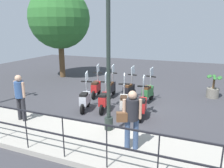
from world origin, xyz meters
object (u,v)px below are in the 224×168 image
at_px(lamp_post_near, 108,66).
at_px(tree_large, 59,18).
at_px(scooter_near_2, 104,100).
at_px(scooter_far_3, 96,87).
at_px(pedestrian_with_bag, 131,116).
at_px(scooter_far_1, 129,90).
at_px(scooter_far_2, 111,87).
at_px(scooter_near_1, 124,102).
at_px(pedestrian_distant, 20,94).
at_px(scooter_near_0, 142,105).
at_px(scooter_near_3, 85,99).
at_px(scooter_far_0, 148,92).
at_px(potted_palm, 213,88).

distance_m(lamp_post_near, tree_large, 8.94).
height_order(tree_large, scooter_near_2, tree_large).
bearing_deg(scooter_far_3, pedestrian_with_bag, -151.68).
height_order(scooter_far_1, scooter_far_2, same).
bearing_deg(tree_large, scooter_near_1, -128.13).
xyz_separation_m(pedestrian_distant, scooter_far_1, (3.89, -2.62, -0.60)).
height_order(scooter_near_0, scooter_near_1, same).
xyz_separation_m(scooter_near_1, scooter_near_3, (-0.19, 1.57, 0.00)).
xyz_separation_m(lamp_post_near, scooter_far_3, (3.26, 2.02, -1.67)).
relative_size(scooter_far_1, scooter_far_2, 1.00).
relative_size(lamp_post_near, scooter_near_2, 2.93).
height_order(pedestrian_with_bag, scooter_far_1, pedestrian_with_bag).
bearing_deg(tree_large, scooter_far_3, -127.61).
height_order(scooter_near_1, scooter_far_3, same).
relative_size(tree_large, scooter_far_1, 3.74).
height_order(scooter_far_0, scooter_far_2, same).
height_order(scooter_near_3, scooter_far_2, same).
height_order(pedestrian_distant, scooter_near_0, pedestrian_distant).
distance_m(lamp_post_near, scooter_near_3, 2.78).
xyz_separation_m(tree_large, scooter_near_0, (-4.76, -6.70, -3.32)).
distance_m(potted_palm, scooter_near_2, 5.39).
distance_m(pedestrian_with_bag, scooter_far_2, 4.92).
height_order(tree_large, scooter_near_3, tree_large).
bearing_deg(lamp_post_near, scooter_far_0, -7.79).
bearing_deg(scooter_near_0, potted_palm, -42.88).
xyz_separation_m(scooter_near_3, scooter_far_3, (1.77, 0.37, 0.00)).
bearing_deg(scooter_far_3, scooter_far_1, -91.99).
xyz_separation_m(lamp_post_near, pedestrian_distant, (-0.46, 3.04, -1.08)).
height_order(pedestrian_with_bag, potted_palm, pedestrian_with_bag).
relative_size(scooter_far_0, scooter_far_1, 1.00).
bearing_deg(scooter_far_0, scooter_far_1, 98.17).
bearing_deg(pedestrian_distant, scooter_far_1, 152.97).
xyz_separation_m(potted_palm, scooter_far_1, (-1.79, 3.60, 0.04)).
distance_m(scooter_far_0, scooter_far_1, 0.88).
distance_m(scooter_near_0, scooter_far_2, 2.73).
height_order(tree_large, scooter_far_2, tree_large).
height_order(lamp_post_near, scooter_near_1, lamp_post_near).
relative_size(tree_large, scooter_near_3, 3.74).
height_order(pedestrian_with_bag, scooter_near_2, pedestrian_with_bag).
bearing_deg(potted_palm, pedestrian_distant, 132.43).
height_order(pedestrian_with_bag, scooter_far_0, pedestrian_with_bag).
xyz_separation_m(potted_palm, scooter_near_0, (-3.61, 2.54, 0.04)).
relative_size(scooter_near_2, scooter_near_3, 1.00).
height_order(scooter_near_2, scooter_far_1, same).
height_order(scooter_near_0, scooter_far_1, same).
bearing_deg(scooter_far_0, lamp_post_near, -177.38).
distance_m(lamp_post_near, potted_palm, 6.35).
bearing_deg(scooter_far_0, potted_palm, -45.64).
height_order(scooter_far_2, scooter_far_3, same).
xyz_separation_m(scooter_far_0, scooter_far_2, (0.08, 1.81, 0.00)).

